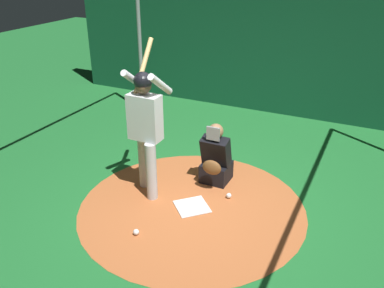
% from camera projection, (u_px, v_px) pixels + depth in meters
% --- Properties ---
extents(ground_plane, '(25.47, 25.47, 0.00)m').
position_uv_depth(ground_plane, '(192.00, 207.00, 5.54)').
color(ground_plane, '#1E6B2D').
extents(dirt_circle, '(3.05, 3.05, 0.01)m').
position_uv_depth(dirt_circle, '(192.00, 207.00, 5.54)').
color(dirt_circle, '#B76033').
rests_on(dirt_circle, ground).
extents(home_plate, '(0.59, 0.59, 0.01)m').
position_uv_depth(home_plate, '(192.00, 207.00, 5.54)').
color(home_plate, white).
rests_on(home_plate, dirt_circle).
extents(batter, '(0.68, 0.49, 2.11)m').
position_uv_depth(batter, '(145.00, 122.00, 5.45)').
color(batter, '#BCBCC0').
rests_on(batter, ground).
extents(catcher, '(0.58, 0.40, 0.94)m').
position_uv_depth(catcher, '(216.00, 160.00, 5.99)').
color(catcher, black).
rests_on(catcher, ground).
extents(back_wall, '(0.22, 9.47, 3.33)m').
position_uv_depth(back_wall, '(280.00, 32.00, 8.09)').
color(back_wall, '#145133').
rests_on(back_wall, ground).
extents(cage_frame, '(5.76, 5.16, 2.94)m').
position_uv_depth(cage_frame, '(192.00, 55.00, 4.64)').
color(cage_frame, gray).
rests_on(cage_frame, ground).
extents(baseball_0, '(0.07, 0.07, 0.07)m').
position_uv_depth(baseball_0, '(136.00, 232.00, 4.99)').
color(baseball_0, white).
rests_on(baseball_0, dirt_circle).
extents(baseball_1, '(0.07, 0.07, 0.07)m').
position_uv_depth(baseball_1, '(229.00, 196.00, 5.72)').
color(baseball_1, white).
rests_on(baseball_1, dirt_circle).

